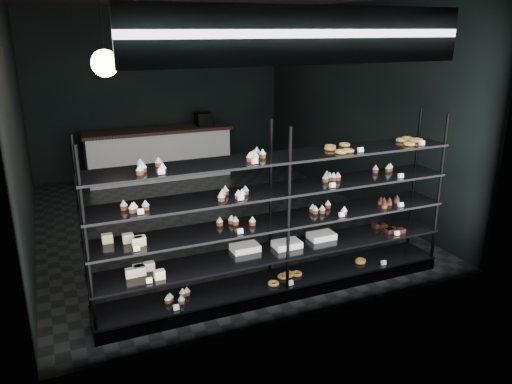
# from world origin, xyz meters

# --- Properties ---
(room) EXTENTS (5.01, 6.01, 3.20)m
(room) POSITION_xyz_m (0.00, 0.00, 1.60)
(room) COLOR black
(room) RESTS_ON ground
(display_shelf) EXTENTS (4.00, 0.50, 1.91)m
(display_shelf) POSITION_xyz_m (-0.04, -2.45, 0.63)
(display_shelf) COLOR black
(display_shelf) RESTS_ON room
(signage) EXTENTS (3.30, 0.05, 0.50)m
(signage) POSITION_xyz_m (0.00, -2.93, 2.75)
(signage) COLOR #0B0F3B
(signage) RESTS_ON room
(pendant_lamp) EXTENTS (0.29, 0.29, 0.88)m
(pendant_lamp) POSITION_xyz_m (-1.51, -1.19, 2.45)
(pendant_lamp) COLOR black
(pendant_lamp) RESTS_ON room
(service_counter) EXTENTS (2.82, 0.65, 1.23)m
(service_counter) POSITION_xyz_m (-0.19, 2.50, 0.50)
(service_counter) COLOR silver
(service_counter) RESTS_ON room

